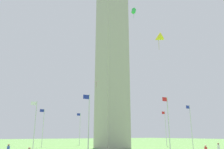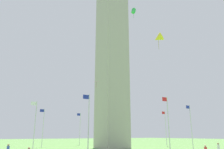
{
  "view_description": "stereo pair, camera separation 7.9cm",
  "coord_description": "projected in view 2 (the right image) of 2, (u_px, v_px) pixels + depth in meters",
  "views": [
    {
      "loc": [
        27.13,
        41.9,
        2.79
      ],
      "look_at": [
        0.0,
        0.0,
        16.42
      ],
      "focal_mm": 35.53,
      "sensor_mm": 36.0,
      "label": 1
    },
    {
      "loc": [
        27.06,
        41.94,
        2.79
      ],
      "look_at": [
        0.0,
        0.0,
        16.42
      ],
      "focal_mm": 35.53,
      "sensor_mm": 36.0,
      "label": 2
    }
  ],
  "objects": [
    {
      "name": "flagpole_sw",
      "position": [
        124.0,
        128.0,
        64.29
      ],
      "size": [
        1.12,
        0.14,
        8.83
      ],
      "color": "silver",
      "rests_on": "ground"
    },
    {
      "name": "flagpole_ne",
      "position": [
        88.0,
        121.0,
        33.02
      ],
      "size": [
        1.12,
        0.14,
        8.83
      ],
      "color": "silver",
      "rests_on": "ground"
    },
    {
      "name": "kite_yellow_delta",
      "position": [
        158.0,
        38.0,
        31.43
      ],
      "size": [
        1.93,
        1.96,
        2.51
      ],
      "color": "yellow"
    },
    {
      "name": "obelisk_monument",
      "position": [
        112.0,
        34.0,
        54.47
      ],
      "size": [
        5.89,
        5.89,
        53.57
      ],
      "color": "#A8A399",
      "rests_on": "ground"
    },
    {
      "name": "flagpole_n",
      "position": [
        35.0,
        123.0,
        39.98
      ],
      "size": [
        1.12,
        0.14,
        8.83
      ],
      "color": "silver",
      "rests_on": "ground"
    },
    {
      "name": "kite_green_box",
      "position": [
        134.0,
        11.0,
        41.05
      ],
      "size": [
        0.89,
        0.67,
        2.05
      ],
      "color": "green"
    },
    {
      "name": "ground_plane",
      "position": [
        112.0,
        148.0,
        47.42
      ],
      "size": [
        260.0,
        260.0,
        0.0
      ],
      "primitive_type": "plane",
      "color": "#609347"
    },
    {
      "name": "flagpole_e",
      "position": [
        168.0,
        122.0,
        35.21
      ],
      "size": [
        1.12,
        0.14,
        8.83
      ],
      "color": "silver",
      "rests_on": "ground"
    },
    {
      "name": "flagpole_se",
      "position": [
        191.0,
        125.0,
        45.28
      ],
      "size": [
        1.12,
        0.14,
        8.83
      ],
      "color": "silver",
      "rests_on": "ground"
    },
    {
      "name": "flagpole_nw",
      "position": [
        43.0,
        126.0,
        52.03
      ],
      "size": [
        1.12,
        0.14,
        8.83
      ],
      "color": "silver",
      "rests_on": "ground"
    },
    {
      "name": "flagpole_s",
      "position": [
        166.0,
        127.0,
        57.33
      ],
      "size": [
        1.12,
        0.14,
        8.83
      ],
      "color": "silver",
      "rests_on": "ground"
    },
    {
      "name": "flagpole_w",
      "position": [
        80.0,
        127.0,
        62.1
      ],
      "size": [
        1.12,
        0.14,
        8.83
      ],
      "color": "silver",
      "rests_on": "ground"
    },
    {
      "name": "kite_pink_diamond",
      "position": [
        96.0,
        82.0,
        42.93
      ],
      "size": [
        1.15,
        1.16,
        1.32
      ],
      "color": "pink"
    }
  ]
}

